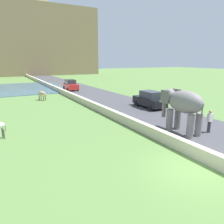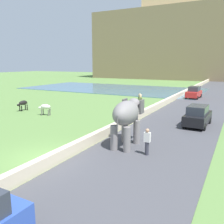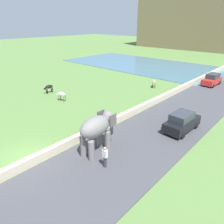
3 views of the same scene
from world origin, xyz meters
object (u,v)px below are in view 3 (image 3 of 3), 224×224
Objects in this scene: car_red at (212,80)px; cow_tan at (154,82)px; elephant at (97,128)px; person_beside_elephant at (105,157)px; car_black at (182,122)px; cow_white at (61,95)px; cow_black at (49,87)px.

car_red is 9.15m from cow_tan.
elephant is 2.27m from person_beside_elephant.
cow_white is (-14.43, -2.69, -0.06)m from car_black.
cow_white is (-12.97, 5.66, -0.04)m from person_beside_elephant.
cow_black is at bearing 170.25° from cow_white.
cow_black is at bearing -128.69° from car_red.
cow_black is (-18.34, -2.02, -0.06)m from car_black.
car_red reaches higher than cow_black.
cow_white is 1.02× the size of cow_black.
cow_tan is (-5.93, -6.97, -0.06)m from car_red.
person_beside_elephant is 1.17× the size of cow_black.
person_beside_elephant is 0.40× the size of car_red.
cow_white and cow_black have the same top height.
car_red is 17.24m from car_black.
car_black is at bearing 80.04° from person_beside_elephant.
elephant is 2.51× the size of cow_black.
car_black is at bearing -79.49° from car_red.
car_black is 2.86× the size of cow_white.
cow_tan is at bearing 112.54° from person_beside_elephant.
car_black reaches higher than cow_white.
car_red is (-1.68, 25.29, 0.03)m from person_beside_elephant.
car_red is at bearing 89.97° from elephant.
person_beside_elephant is 14.15m from cow_white.
person_beside_elephant reaches higher than cow_tan.
cow_white is at bearing 157.43° from elephant.
cow_white is at bearing -119.89° from car_red.
person_beside_elephant reaches higher than cow_black.
car_red is 22.65m from cow_white.
cow_white is (-11.29, -19.64, -0.06)m from car_red.
cow_white is 13.75m from cow_tan.
car_red is 1.00× the size of car_black.
car_black is at bearing 10.56° from cow_white.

